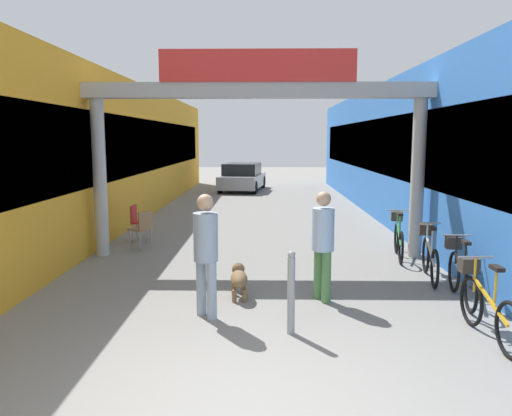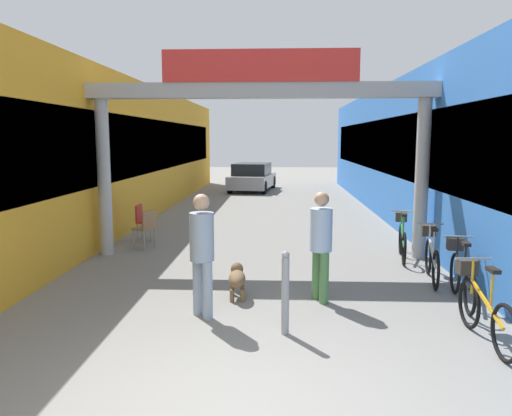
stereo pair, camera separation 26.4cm
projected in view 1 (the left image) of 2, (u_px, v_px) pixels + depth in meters
The scene contains 14 objects.
storefront_left at pixel (93, 153), 15.20m from camera, with size 3.00×26.00×4.14m.
storefront_right at pixel (429, 153), 15.01m from camera, with size 3.00×26.00×4.14m.
arcade_sign_gateway at pixel (258, 114), 10.28m from camera, with size 7.40×0.47×4.27m.
pedestrian_with_dog at pixel (206, 247), 6.91m from camera, with size 0.48×0.48×1.75m.
pedestrian_companion at pixel (323, 239), 7.64m from camera, with size 0.45×0.45×1.70m.
dog_on_leash at pixel (239, 278), 7.87m from camera, with size 0.32×0.70×0.50m.
bicycle_orange_nearest at pixel (485, 304), 6.28m from camera, with size 0.46×1.69×0.98m.
bicycle_black_second at pixel (460, 272), 7.76m from camera, with size 0.46×1.68×0.98m.
bicycle_silver_third at pixel (429, 254), 8.94m from camera, with size 0.47×1.68×0.98m.
bicycle_green_farthest at pixel (398, 237), 10.55m from camera, with size 0.47×1.67×0.98m.
bollard_post_metal at pixel (291, 292), 6.37m from camera, with size 0.10×0.10×1.09m.
cafe_chair_wood_nearer at pixel (142, 226), 11.22m from camera, with size 0.55×0.55×0.89m.
cafe_chair_red_farther at pixel (138, 219), 12.18m from camera, with size 0.42×0.42×0.89m.
parked_car_silver at pixel (243, 177), 24.13m from camera, with size 2.23×4.19×1.33m.
Camera 1 is at (0.16, -4.19, 2.50)m, focal length 35.00 mm.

